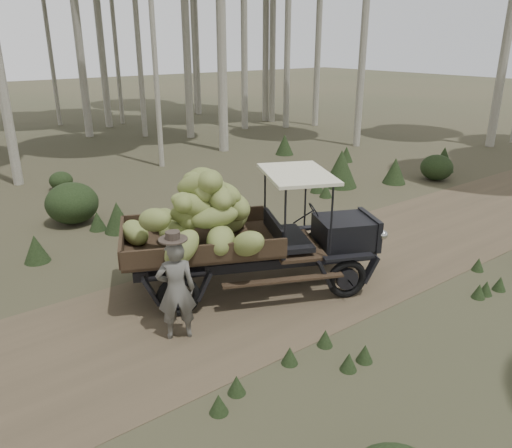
{
  "coord_description": "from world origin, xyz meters",
  "views": [
    {
      "loc": [
        -6.18,
        -7.11,
        4.81
      ],
      "look_at": [
        -0.63,
        0.25,
        1.37
      ],
      "focal_mm": 35.0,
      "sensor_mm": 36.0,
      "label": 1
    }
  ],
  "objects": [
    {
      "name": "farmer",
      "position": [
        -2.8,
        -0.43,
        0.91
      ],
      "size": [
        0.77,
        0.65,
        1.93
      ],
      "rotation": [
        0.0,
        0.0,
        2.73
      ],
      "color": "#575650",
      "rests_on": "ground"
    },
    {
      "name": "undergrowth",
      "position": [
        -0.44,
        0.39,
        0.53
      ],
      "size": [
        23.94,
        23.18,
        1.38
      ],
      "color": "#233319",
      "rests_on": "ground"
    },
    {
      "name": "ground",
      "position": [
        0.0,
        0.0,
        0.0
      ],
      "size": [
        120.0,
        120.0,
        0.0
      ],
      "primitive_type": "plane",
      "color": "#473D2B",
      "rests_on": "ground"
    },
    {
      "name": "dirt_track",
      "position": [
        0.0,
        0.0,
        0.0
      ],
      "size": [
        70.0,
        4.0,
        0.01
      ],
      "primitive_type": "cube",
      "color": "brown",
      "rests_on": "ground"
    },
    {
      "name": "banana_truck",
      "position": [
        -1.21,
        0.43,
        1.52
      ],
      "size": [
        5.35,
        3.65,
        2.64
      ],
      "rotation": [
        0.0,
        0.0,
        -0.43
      ],
      "color": "black",
      "rests_on": "ground"
    }
  ]
}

